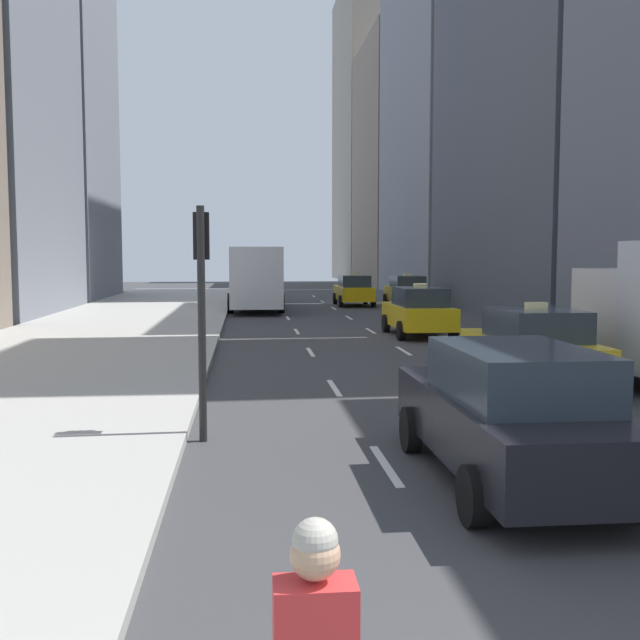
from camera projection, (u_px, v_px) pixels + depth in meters
sidewalk_left at (116, 329)px, 28.35m from camera, size 8.00×66.00×0.15m
lane_markings at (385, 340)px, 25.33m from camera, size 5.72×56.00×0.01m
building_row_right at (444, 88)px, 52.94m from camera, size 6.00×96.30×37.91m
taxi_lead at (407, 291)px, 41.53m from camera, size 2.02×4.40×1.87m
taxi_second at (419, 311)px, 26.47m from camera, size 2.02×4.40×1.87m
taxi_third at (354, 290)px, 42.40m from camera, size 2.02×4.40×1.87m
taxi_fourth at (532, 348)px, 16.00m from camera, size 2.02×4.40×1.87m
sedan_black_near at (510, 413)px, 9.34m from camera, size 2.02×4.89×1.75m
city_bus at (255, 275)px, 40.11m from camera, size 2.80×11.61×3.25m
traffic_light_pole at (202, 285)px, 11.40m from camera, size 0.24×0.42×3.60m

